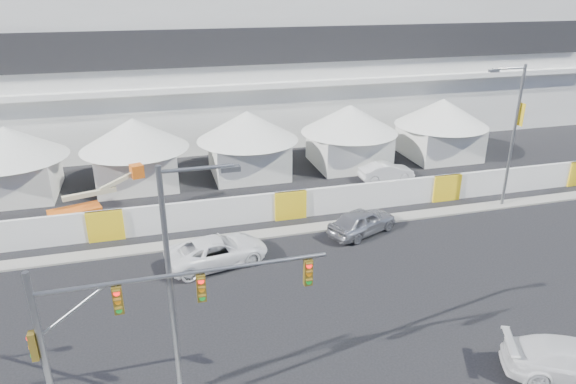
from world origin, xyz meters
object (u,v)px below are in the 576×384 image
object	(u,v)px
streetlight_median	(177,278)
boom_lift	(85,209)
traffic_mast	(115,335)
streetlight_curb	(512,127)
pickup_near	(575,361)
lot_car_a	(386,172)
sedan_silver	(362,221)
pickup_curb	(217,251)

from	to	relation	value
streetlight_median	boom_lift	size ratio (longest dim) A/B	1.43
traffic_mast	streetlight_curb	world-z (taller)	streetlight_curb
pickup_near	traffic_mast	size ratio (longest dim) A/B	0.55
traffic_mast	boom_lift	distance (m)	19.17
streetlight_curb	lot_car_a	bearing A→B (deg)	129.06
pickup_near	sedan_silver	bearing A→B (deg)	36.96
pickup_curb	streetlight_curb	size ratio (longest dim) A/B	0.58
boom_lift	traffic_mast	bearing A→B (deg)	-97.09
lot_car_a	boom_lift	world-z (taller)	boom_lift
pickup_near	boom_lift	xyz separation A→B (m)	(-20.55, 21.12, 0.08)
streetlight_curb	boom_lift	size ratio (longest dim) A/B	1.50
sedan_silver	lot_car_a	world-z (taller)	sedan_silver
traffic_mast	boom_lift	bearing A→B (deg)	99.04
sedan_silver	streetlight_median	xyz separation A→B (m)	(-12.17, -11.89, 4.86)
lot_car_a	traffic_mast	distance (m)	28.91
lot_car_a	streetlight_curb	size ratio (longest dim) A/B	0.44
pickup_curb	boom_lift	size ratio (longest dim) A/B	0.87
traffic_mast	pickup_near	bearing A→B (deg)	-7.88
sedan_silver	pickup_curb	bearing A→B (deg)	74.68
pickup_curb	traffic_mast	distance (m)	12.13
sedan_silver	boom_lift	world-z (taller)	boom_lift
streetlight_median	streetlight_curb	world-z (taller)	streetlight_curb
pickup_near	boom_lift	bearing A→B (deg)	68.92
sedan_silver	streetlight_curb	size ratio (longest dim) A/B	0.49
pickup_curb	boom_lift	bearing A→B (deg)	32.89
pickup_near	traffic_mast	bearing A→B (deg)	106.82
lot_car_a	sedan_silver	bearing A→B (deg)	146.01
sedan_silver	lot_car_a	xyz separation A→B (m)	(5.72, 8.43, -0.11)
streetlight_median	streetlight_curb	size ratio (longest dim) A/B	0.95
lot_car_a	streetlight_curb	world-z (taller)	streetlight_curb
lot_car_a	traffic_mast	xyz separation A→B (m)	(-20.14, -20.49, 3.19)
pickup_near	streetlight_curb	xyz separation A→B (m)	(8.24, 15.93, 5.06)
traffic_mast	streetlight_median	bearing A→B (deg)	4.42
pickup_curb	pickup_near	bearing A→B (deg)	-147.31
streetlight_median	sedan_silver	bearing A→B (deg)	44.32
lot_car_a	boom_lift	bearing A→B (deg)	94.60
lot_car_a	streetlight_median	world-z (taller)	streetlight_median
traffic_mast	boom_lift	xyz separation A→B (m)	(-2.97, 18.69, -3.03)
sedan_silver	pickup_curb	world-z (taller)	sedan_silver
sedan_silver	pickup_curb	distance (m)	9.66
boom_lift	streetlight_median	bearing A→B (deg)	-90.36
pickup_near	streetlight_median	distance (m)	16.29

